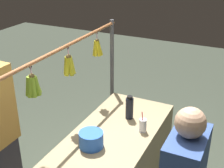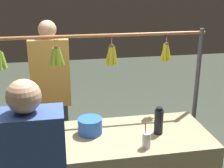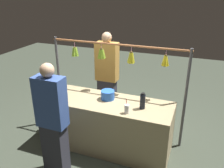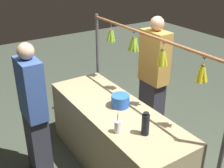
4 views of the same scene
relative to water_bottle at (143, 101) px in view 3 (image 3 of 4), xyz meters
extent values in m
plane|color=#394134|center=(0.58, -0.03, -0.95)|extent=(12.00, 12.00, 0.00)
cube|color=tan|center=(0.58, -0.03, -0.53)|extent=(2.06, 0.72, 0.83)
cylinder|color=#4C4C51|center=(-0.56, -0.47, -0.11)|extent=(0.04, 0.04, 1.67)
cylinder|color=#4C4C51|center=(1.72, -0.47, -0.11)|extent=(0.04, 0.04, 1.67)
cylinder|color=#9E6038|center=(0.58, -0.47, 0.68)|extent=(2.34, 0.03, 0.03)
torus|color=black|center=(-0.21, -0.47, 0.66)|extent=(0.04, 0.01, 0.04)
cylinder|color=pink|center=(-0.21, -0.47, 0.62)|extent=(0.01, 0.01, 0.08)
sphere|color=brown|center=(-0.21, -0.47, 0.58)|extent=(0.04, 0.04, 0.04)
cylinder|color=yellow|center=(-0.18, -0.47, 0.50)|extent=(0.07, 0.03, 0.17)
cylinder|color=yellow|center=(-0.20, -0.45, 0.50)|extent=(0.04, 0.05, 0.17)
cylinder|color=yellow|center=(-0.22, -0.45, 0.50)|extent=(0.05, 0.07, 0.17)
cylinder|color=yellow|center=(-0.23, -0.47, 0.50)|extent=(0.07, 0.04, 0.17)
cylinder|color=yellow|center=(-0.22, -0.49, 0.50)|extent=(0.06, 0.07, 0.17)
cylinder|color=yellow|center=(-0.19, -0.49, 0.50)|extent=(0.04, 0.05, 0.17)
torus|color=black|center=(0.33, -0.47, 0.66)|extent=(0.04, 0.01, 0.04)
cylinder|color=pink|center=(0.33, -0.47, 0.62)|extent=(0.01, 0.01, 0.09)
sphere|color=brown|center=(0.33, -0.47, 0.57)|extent=(0.05, 0.05, 0.05)
cylinder|color=gold|center=(0.36, -0.47, 0.49)|extent=(0.08, 0.04, 0.18)
cylinder|color=gold|center=(0.34, -0.45, 0.49)|extent=(0.05, 0.06, 0.18)
cylinder|color=gold|center=(0.31, -0.45, 0.49)|extent=(0.07, 0.06, 0.18)
cylinder|color=gold|center=(0.31, -0.48, 0.49)|extent=(0.07, 0.06, 0.18)
cylinder|color=gold|center=(0.34, -0.49, 0.49)|extent=(0.05, 0.06, 0.17)
torus|color=black|center=(0.84, -0.47, 0.66)|extent=(0.04, 0.01, 0.04)
cylinder|color=pink|center=(0.84, -0.47, 0.62)|extent=(0.01, 0.01, 0.08)
sphere|color=brown|center=(0.84, -0.47, 0.58)|extent=(0.05, 0.05, 0.05)
cylinder|color=#81A82A|center=(0.87, -0.46, 0.50)|extent=(0.07, 0.04, 0.16)
cylinder|color=#81A82A|center=(0.86, -0.44, 0.50)|extent=(0.07, 0.07, 0.17)
cylinder|color=#81A82A|center=(0.83, -0.44, 0.50)|extent=(0.05, 0.06, 0.16)
cylinder|color=#81A82A|center=(0.81, -0.46, 0.50)|extent=(0.08, 0.05, 0.16)
cylinder|color=#81A82A|center=(0.81, -0.49, 0.50)|extent=(0.07, 0.06, 0.16)
cylinder|color=#81A82A|center=(0.83, -0.50, 0.50)|extent=(0.05, 0.06, 0.16)
cylinder|color=#81A82A|center=(0.86, -0.49, 0.50)|extent=(0.05, 0.05, 0.16)
torus|color=black|center=(1.34, -0.47, 0.66)|extent=(0.04, 0.01, 0.04)
cylinder|color=pink|center=(1.34, -0.47, 0.61)|extent=(0.01, 0.01, 0.10)
sphere|color=brown|center=(1.34, -0.47, 0.56)|extent=(0.05, 0.05, 0.05)
cylinder|color=#7BA62A|center=(1.37, -0.47, 0.49)|extent=(0.06, 0.04, 0.15)
cylinder|color=#7BA62A|center=(1.36, -0.44, 0.49)|extent=(0.05, 0.06, 0.16)
cylinder|color=#7BA62A|center=(1.34, -0.44, 0.49)|extent=(0.04, 0.07, 0.15)
cylinder|color=#7BA62A|center=(1.31, -0.46, 0.49)|extent=(0.06, 0.05, 0.16)
cylinder|color=#7BA62A|center=(1.31, -0.48, 0.49)|extent=(0.06, 0.05, 0.16)
cylinder|color=#7BA62A|center=(1.34, -0.50, 0.49)|extent=(0.04, 0.06, 0.15)
cylinder|color=#7BA62A|center=(1.36, -0.49, 0.49)|extent=(0.06, 0.06, 0.16)
cylinder|color=black|center=(0.00, 0.00, -0.01)|extent=(0.08, 0.08, 0.22)
cylinder|color=black|center=(0.00, 0.00, 0.12)|extent=(0.06, 0.06, 0.02)
cylinder|color=blue|center=(0.59, -0.11, -0.05)|extent=(0.21, 0.21, 0.14)
cylinder|color=silver|center=(0.17, 0.21, -0.05)|extent=(0.07, 0.07, 0.13)
cylinder|color=red|center=(0.18, 0.21, -0.01)|extent=(0.01, 0.03, 0.21)
cube|color=#2D2D38|center=(0.92, -0.90, -0.54)|extent=(0.33, 0.22, 0.82)
cube|color=#BF8C3F|center=(0.92, -0.90, 0.23)|extent=(0.41, 0.22, 0.72)
sphere|color=tan|center=(0.92, -0.90, 0.69)|extent=(0.19, 0.19, 0.19)
cube|color=#2D2D38|center=(1.01, 0.78, -0.56)|extent=(0.31, 0.21, 0.78)
cube|color=#334C8C|center=(1.01, 0.78, 0.17)|extent=(0.39, 0.21, 0.68)
sphere|color=tan|center=(1.01, 0.78, 0.60)|extent=(0.18, 0.18, 0.18)
camera|label=1|loc=(2.54, 1.04, 1.53)|focal=50.18mm
camera|label=2|loc=(0.83, 2.26, 1.16)|focal=48.36mm
camera|label=3|loc=(-0.69, 3.03, 1.55)|focal=38.14mm
camera|label=4|loc=(-1.75, 1.53, 1.53)|focal=45.03mm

